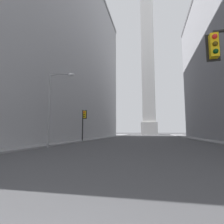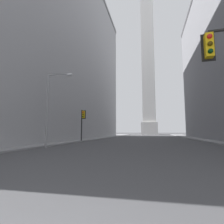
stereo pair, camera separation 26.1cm
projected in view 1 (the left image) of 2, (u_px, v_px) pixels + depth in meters
sidewalk_left at (83, 139)px, 32.75m from camera, size 5.00×101.26×0.15m
sidewalk_right at (219, 141)px, 27.65m from camera, size 5.00×101.26×0.15m
building_left at (27, 51)px, 38.72m from camera, size 28.99×56.54×38.57m
obelisk at (148, 57)px, 86.72m from camera, size 7.51×7.51×79.42m
traffic_light_mid_left at (84, 121)px, 26.88m from camera, size 0.79×0.52×4.84m
street_lamp at (54, 101)px, 17.31m from camera, size 2.73×0.36×7.38m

